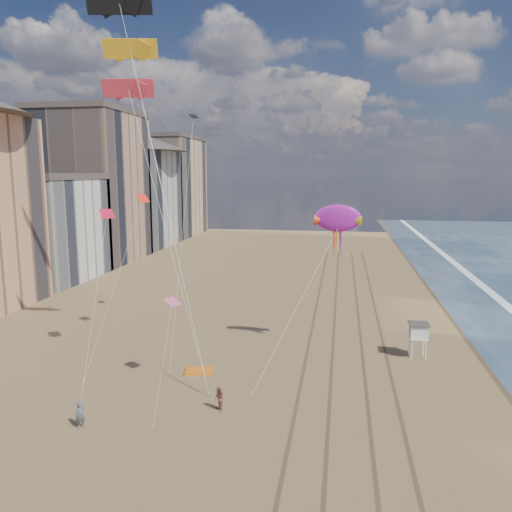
% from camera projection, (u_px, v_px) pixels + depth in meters
% --- Properties ---
extents(wet_sand, '(260.00, 260.00, 0.00)m').
position_uv_depth(wet_sand, '(493.00, 325.00, 56.59)').
color(wet_sand, '#42301E').
rests_on(wet_sand, ground).
extents(tracks, '(7.68, 120.00, 0.01)m').
position_uv_depth(tracks, '(347.00, 346.00, 49.63)').
color(tracks, brown).
rests_on(tracks, ground).
extents(buildings, '(34.72, 131.35, 29.00)m').
position_uv_depth(buildings, '(77.00, 192.00, 90.11)').
color(buildings, '#C6B284').
rests_on(buildings, ground).
extents(lifeguard_stand, '(1.85, 1.85, 3.34)m').
position_uv_depth(lifeguard_stand, '(419.00, 331.00, 45.98)').
color(lifeguard_stand, white).
rests_on(lifeguard_stand, ground).
extents(grounded_kite, '(2.61, 1.91, 0.27)m').
position_uv_depth(grounded_kite, '(199.00, 371.00, 42.99)').
color(grounded_kite, orange).
rests_on(grounded_kite, ground).
extents(show_kite, '(5.27, 5.31, 16.58)m').
position_uv_depth(show_kite, '(338.00, 219.00, 45.04)').
color(show_kite, '#9A1797').
rests_on(show_kite, ground).
extents(kite_flyer_a, '(0.78, 0.73, 1.79)m').
position_uv_depth(kite_flyer_a, '(80.00, 415.00, 33.57)').
color(kite_flyer_a, '#4E5765').
rests_on(kite_flyer_a, ground).
extents(kite_flyer_b, '(1.04, 1.08, 1.75)m').
position_uv_depth(kite_flyer_b, '(219.00, 399.00, 35.96)').
color(kite_flyer_b, brown).
rests_on(kite_flyer_b, ground).
extents(parafoils, '(8.59, 6.95, 10.31)m').
position_uv_depth(parafoils, '(124.00, 36.00, 44.71)').
color(parafoils, black).
rests_on(parafoils, ground).
extents(small_kites, '(8.66, 13.93, 15.97)m').
position_uv_depth(small_kites, '(149.00, 211.00, 44.10)').
color(small_kites, '#E35883').
rests_on(small_kites, ground).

